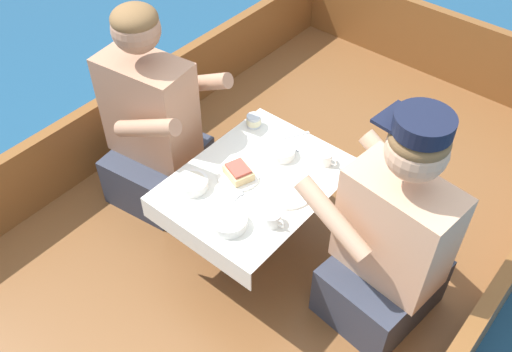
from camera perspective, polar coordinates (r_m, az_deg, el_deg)
name	(u,v)px	position (r m, az deg, el deg)	size (l,w,h in m)	color
ground_plane	(252,285)	(2.87, -0.37, -10.88)	(60.00, 60.00, 0.00)	navy
boat_deck	(252,267)	(2.74, -0.39, -9.11)	(2.00, 3.63, 0.30)	brown
gunwale_port	(107,129)	(3.02, -14.70, 4.57)	(0.06, 3.63, 0.37)	brown
bow_coaming	(443,45)	(3.69, 18.17, 12.36)	(1.88, 0.06, 0.42)	brown
cockpit_table	(256,188)	(2.36, 0.00, -1.20)	(0.57, 0.74, 0.42)	#B2B2B7
person_port	(153,127)	(2.63, -10.29, 4.82)	(0.56, 0.50, 1.00)	#333847
person_starboard	(391,242)	(2.18, 13.33, -6.49)	(0.56, 0.49, 1.01)	#333847
plate_sandwich	(239,177)	(2.33, -1.76, -0.06)	(0.17, 0.17, 0.01)	white
plate_bread	(287,190)	(2.28, 3.16, -1.38)	(0.21, 0.21, 0.01)	white
sandwich	(238,172)	(2.31, -1.77, 0.43)	(0.14, 0.12, 0.05)	#E0BC7F
bowl_port_near	(192,183)	(2.29, -6.39, -0.72)	(0.13, 0.13, 0.04)	white
bowl_starboard_near	(229,221)	(2.14, -2.75, -4.55)	(0.14, 0.14, 0.04)	white
bowl_center_far	(281,151)	(2.41, 2.54, 2.47)	(0.12, 0.12, 0.04)	white
coffee_cup_port	(325,158)	(2.39, 6.94, 1.81)	(0.09, 0.06, 0.05)	white
coffee_cup_starboard	(272,218)	(2.14, 1.57, -4.24)	(0.10, 0.07, 0.05)	white
tin_can	(254,121)	(2.56, -0.22, 5.55)	(0.07, 0.07, 0.05)	silver
utensil_knife_port	(291,136)	(2.52, 3.53, 4.00)	(0.10, 0.15, 0.00)	silver
utensil_spoon_starboard	(234,200)	(2.24, -2.20, -2.40)	(0.04, 0.17, 0.01)	silver
utensil_spoon_center	(309,155)	(2.43, 5.35, 2.12)	(0.17, 0.04, 0.01)	silver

